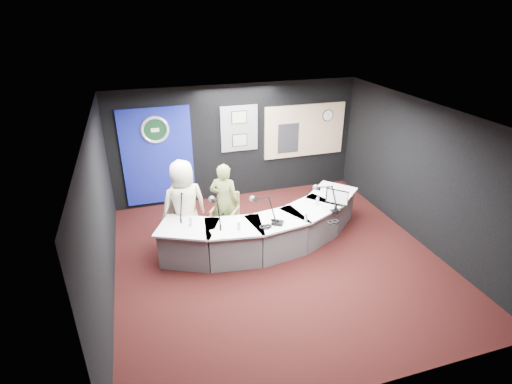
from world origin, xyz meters
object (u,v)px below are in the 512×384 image
object	(u,v)px
armchair_right	(225,215)
person_man	(184,205)
armchair_left	(186,226)
person_woman	(224,201)
broadcast_desk	(267,229)

from	to	relation	value
armchair_right	person_man	bearing A→B (deg)	-139.53
armchair_right	person_man	world-z (taller)	person_man
armchair_left	person_woman	size ratio (longest dim) A/B	0.53
broadcast_desk	armchair_left	distance (m)	1.62
person_woman	person_man	bearing A→B (deg)	34.64
person_man	armchair_right	bearing A→B (deg)	175.86
armchair_left	armchair_right	distance (m)	0.83
armchair_left	person_man	distance (m)	0.47
armchair_left	armchair_right	size ratio (longest dim) A/B	0.88
broadcast_desk	person_man	world-z (taller)	person_man
broadcast_desk	person_man	size ratio (longest dim) A/B	2.48
broadcast_desk	armchair_left	size ratio (longest dim) A/B	5.18
armchair_right	person_man	xyz separation A→B (m)	(-0.82, -0.09, 0.42)
broadcast_desk	armchair_right	world-z (taller)	armchair_right
person_man	person_woman	distance (m)	0.83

